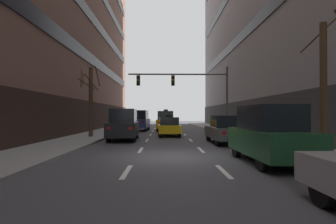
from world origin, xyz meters
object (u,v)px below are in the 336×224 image
at_px(car_driving_2, 124,125).
at_px(street_tree_0, 324,85).
at_px(pedestrian_0, 228,122).
at_px(car_parked_1, 269,134).
at_px(traffic_signal_0, 191,87).
at_px(taxi_driving_0, 166,121).
at_px(taxi_driving_3, 169,127).
at_px(car_driving_1, 140,121).
at_px(car_parked_2, 226,130).
at_px(street_tree_2, 91,100).

bearing_deg(car_driving_2, street_tree_0, -41.94).
relative_size(street_tree_0, pedestrian_0, 3.61).
distance_m(car_parked_1, traffic_signal_0, 12.72).
height_order(taxi_driving_0, taxi_driving_3, taxi_driving_0).
height_order(car_parked_1, pedestrian_0, car_parked_1).
bearing_deg(car_parked_1, pedestrian_0, 80.73).
bearing_deg(taxi_driving_0, car_driving_1, 168.52).
height_order(taxi_driving_0, car_parked_1, taxi_driving_0).
bearing_deg(traffic_signal_0, taxi_driving_3, -179.12).
height_order(taxi_driving_3, car_parked_1, car_parked_1).
height_order(traffic_signal_0, pedestrian_0, traffic_signal_0).
bearing_deg(street_tree_0, car_parked_2, 111.77).
relative_size(car_driving_1, pedestrian_0, 2.96).
distance_m(car_parked_1, car_parked_2, 6.57).
xyz_separation_m(taxi_driving_0, car_parked_1, (3.62, -18.91, -0.02)).
distance_m(car_driving_1, traffic_signal_0, 9.27).
bearing_deg(car_driving_2, car_driving_1, 89.44).
relative_size(taxi_driving_0, car_driving_1, 0.96).
relative_size(car_parked_1, street_tree_0, 0.77).
height_order(taxi_driving_0, pedestrian_0, taxi_driving_0).
bearing_deg(street_tree_0, car_parked_1, -167.11).
height_order(taxi_driving_0, car_parked_2, taxi_driving_0).
relative_size(taxi_driving_3, car_parked_2, 0.91).
relative_size(taxi_driving_0, pedestrian_0, 2.84).
height_order(taxi_driving_3, pedestrian_0, taxi_driving_3).
bearing_deg(traffic_signal_0, car_parked_2, -74.58).
xyz_separation_m(taxi_driving_3, car_parked_2, (3.43, -5.66, 0.08)).
bearing_deg(car_parked_1, car_driving_1, 108.50).
height_order(car_driving_1, car_parked_1, car_driving_1).
relative_size(car_parked_1, car_parked_2, 0.96).
relative_size(car_driving_1, traffic_signal_0, 0.56).
distance_m(car_driving_2, street_tree_0, 12.29).
xyz_separation_m(car_parked_1, car_parked_2, (0.00, 6.57, -0.21)).
relative_size(taxi_driving_3, street_tree_0, 0.74).
relative_size(car_driving_2, car_parked_2, 0.98).
bearing_deg(car_driving_1, car_parked_1, -71.50).
distance_m(taxi_driving_3, pedestrian_0, 8.18).
height_order(car_driving_2, pedestrian_0, car_driving_2).
height_order(car_driving_1, street_tree_0, street_tree_0).
bearing_deg(car_driving_2, car_parked_1, -52.58).
xyz_separation_m(taxi_driving_0, pedestrian_0, (6.47, -1.45, -0.02)).
bearing_deg(pedestrian_0, traffic_signal_0, -130.29).
height_order(traffic_signal_0, street_tree_0, street_tree_0).
distance_m(street_tree_2, pedestrian_0, 14.28).
xyz_separation_m(car_driving_2, car_parked_2, (6.63, -2.10, -0.23)).
xyz_separation_m(taxi_driving_0, taxi_driving_3, (0.19, -6.69, -0.30)).
xyz_separation_m(car_driving_1, taxi_driving_3, (3.09, -7.28, -0.34)).
bearing_deg(pedestrian_0, street_tree_2, -149.77).
bearing_deg(street_tree_2, car_driving_1, 72.65).
relative_size(car_driving_2, traffic_signal_0, 0.54).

